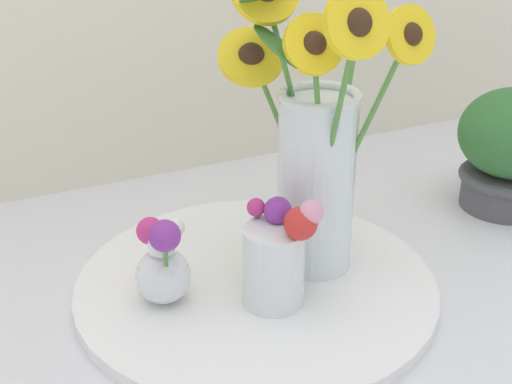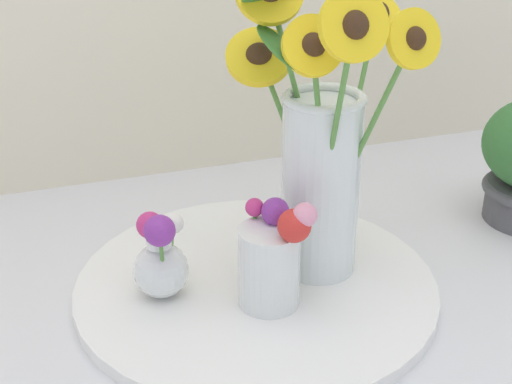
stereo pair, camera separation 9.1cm
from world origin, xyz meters
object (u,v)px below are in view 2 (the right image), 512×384
mason_jar_sunflowers (319,151)px  serving_tray (256,286)px  vase_small_center (272,258)px  vase_bulb_right (160,259)px

mason_jar_sunflowers → serving_tray: bearing=-173.9°
serving_tray → mason_jar_sunflowers: (0.09, 0.01, 0.18)m
serving_tray → mason_jar_sunflowers: mason_jar_sunflowers is taller
mason_jar_sunflowers → vase_small_center: 0.15m
mason_jar_sunflowers → vase_small_center: size_ratio=2.75×
serving_tray → vase_bulb_right: bearing=176.6°
serving_tray → vase_bulb_right: size_ratio=3.73×
vase_small_center → serving_tray: bearing=92.2°
mason_jar_sunflowers → vase_bulb_right: bearing=-179.5°
vase_small_center → vase_bulb_right: (-0.13, 0.06, -0.01)m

